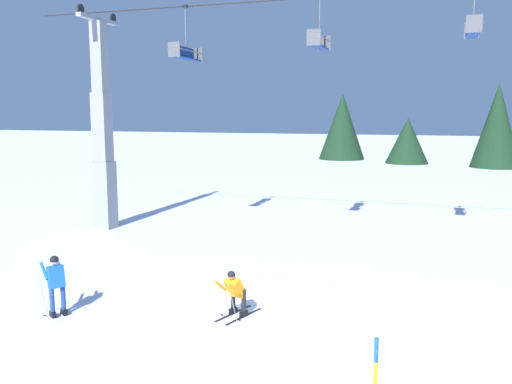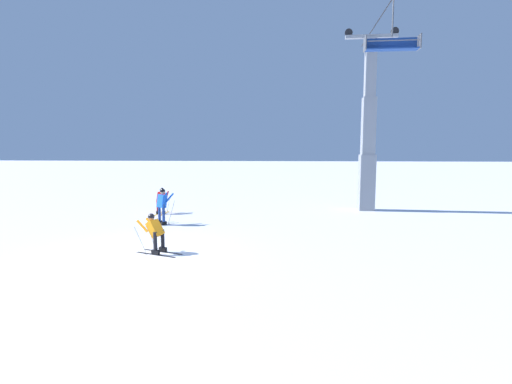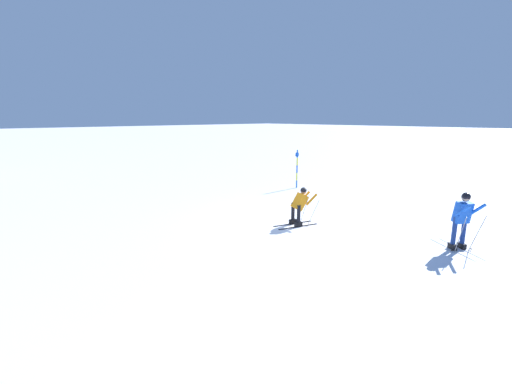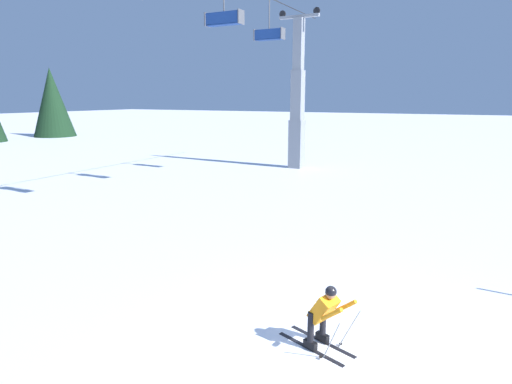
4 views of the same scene
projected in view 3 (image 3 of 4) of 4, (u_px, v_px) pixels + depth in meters
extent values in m
plane|color=white|center=(296.00, 220.00, 13.30)|extent=(260.00, 260.00, 0.00)
cube|color=black|center=(293.00, 224.00, 12.84)|extent=(0.58, 1.55, 0.01)
cube|color=black|center=(293.00, 221.00, 12.82)|extent=(0.19, 0.30, 0.16)
cylinder|color=black|center=(293.00, 211.00, 12.74)|extent=(0.13, 0.13, 0.62)
cube|color=black|center=(298.00, 227.00, 12.50)|extent=(0.58, 1.55, 0.01)
cube|color=black|center=(298.00, 224.00, 12.48)|extent=(0.19, 0.30, 0.16)
cylinder|color=black|center=(299.00, 214.00, 12.40)|extent=(0.13, 0.13, 0.62)
cube|color=orange|center=(300.00, 202.00, 12.55)|extent=(0.56, 0.63, 0.62)
sphere|color=#997051|center=(304.00, 191.00, 12.54)|extent=(0.21, 0.21, 0.21)
sphere|color=black|center=(304.00, 190.00, 12.53)|extent=(0.22, 0.22, 0.22)
cylinder|color=orange|center=(305.00, 197.00, 12.88)|extent=(0.23, 0.47, 0.41)
cylinder|color=gray|center=(304.00, 211.00, 13.05)|extent=(0.05, 0.49, 1.05)
cylinder|color=black|center=(299.00, 220.00, 13.09)|extent=(0.07, 0.07, 0.01)
cylinder|color=orange|center=(312.00, 200.00, 12.48)|extent=(0.23, 0.47, 0.41)
cylinder|color=gray|center=(312.00, 215.00, 12.56)|extent=(0.28, 0.42, 1.05)
cylinder|color=black|center=(309.00, 225.00, 12.52)|extent=(0.07, 0.07, 0.01)
cylinder|color=blue|center=(297.00, 184.00, 19.28)|extent=(0.07, 0.07, 0.42)
cylinder|color=yellow|center=(297.00, 177.00, 19.20)|extent=(0.07, 0.07, 0.42)
cylinder|color=blue|center=(297.00, 169.00, 19.11)|extent=(0.07, 0.07, 0.42)
cylinder|color=yellow|center=(297.00, 162.00, 19.02)|extent=(0.07, 0.07, 0.42)
cylinder|color=blue|center=(297.00, 154.00, 18.93)|extent=(0.07, 0.07, 0.42)
cylinder|color=blue|center=(297.00, 155.00, 18.95)|extent=(0.01, 0.28, 0.28)
cube|color=white|center=(461.00, 248.00, 10.44)|extent=(1.55, 1.02, 0.01)
cube|color=black|center=(461.00, 246.00, 10.42)|extent=(0.30, 0.24, 0.16)
cylinder|color=navy|center=(464.00, 230.00, 10.32)|extent=(0.13, 0.13, 0.84)
cube|color=white|center=(452.00, 249.00, 10.38)|extent=(1.55, 1.02, 0.01)
cube|color=black|center=(452.00, 246.00, 10.36)|extent=(0.30, 0.24, 0.16)
cylinder|color=navy|center=(454.00, 230.00, 10.25)|extent=(0.13, 0.13, 0.84)
cube|color=blue|center=(463.00, 212.00, 10.12)|extent=(0.53, 0.55, 0.66)
sphere|color=tan|center=(466.00, 198.00, 9.98)|extent=(0.22, 0.22, 0.22)
sphere|color=black|center=(466.00, 197.00, 9.97)|extent=(0.24, 0.24, 0.24)
cylinder|color=blue|center=(478.00, 209.00, 9.87)|extent=(0.47, 0.34, 0.44)
cylinder|color=gray|center=(477.00, 234.00, 9.99)|extent=(0.39, 0.14, 1.19)
cylinder|color=black|center=(471.00, 249.00, 10.28)|extent=(0.07, 0.07, 0.01)
cylinder|color=blue|center=(464.00, 210.00, 9.78)|extent=(0.47, 0.34, 0.44)
cylinder|color=gray|center=(460.00, 236.00, 9.88)|extent=(0.29, 0.30, 1.19)
cylinder|color=black|center=(452.00, 251.00, 10.15)|extent=(0.07, 0.07, 0.01)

